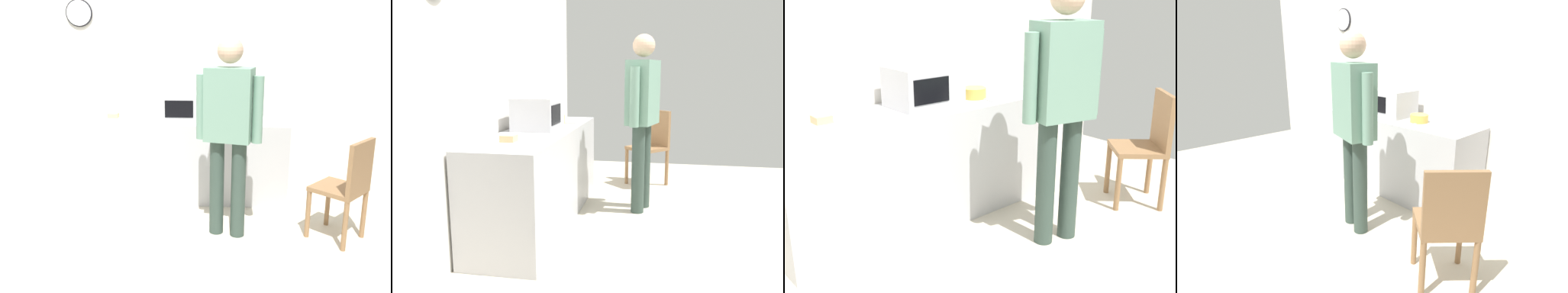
# 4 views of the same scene
# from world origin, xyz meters

# --- Properties ---
(ground_plane) EXTENTS (6.00, 6.00, 0.00)m
(ground_plane) POSITION_xyz_m (0.00, 0.00, 0.00)
(ground_plane) COLOR beige
(back_wall) EXTENTS (5.40, 0.13, 2.60)m
(back_wall) POSITION_xyz_m (-0.00, 1.60, 1.30)
(back_wall) COLOR silver
(back_wall) RESTS_ON ground_plane
(kitchen_counter) EXTENTS (2.29, 0.62, 0.88)m
(kitchen_counter) POSITION_xyz_m (0.25, 1.22, 0.44)
(kitchen_counter) COLOR #B7B7BC
(kitchen_counter) RESTS_ON ground_plane
(microwave) EXTENTS (0.50, 0.39, 0.30)m
(microwave) POSITION_xyz_m (0.30, 1.25, 1.03)
(microwave) COLOR silver
(microwave) RESTS_ON kitchen_counter
(sandwich_plate) EXTENTS (0.23, 0.23, 0.07)m
(sandwich_plate) POSITION_xyz_m (-0.50, 1.23, 0.91)
(sandwich_plate) COLOR white
(sandwich_plate) RESTS_ON kitchen_counter
(salad_bowl) EXTENTS (0.19, 0.19, 0.08)m
(salad_bowl) POSITION_xyz_m (0.76, 1.21, 0.93)
(salad_bowl) COLOR gold
(salad_bowl) RESTS_ON kitchen_counter
(fork_utensil) EXTENTS (0.08, 0.17, 0.01)m
(fork_utensil) POSITION_xyz_m (-0.33, 1.45, 0.89)
(fork_utensil) COLOR silver
(fork_utensil) RESTS_ON kitchen_counter
(spoon_utensil) EXTENTS (0.04, 0.17, 0.01)m
(spoon_utensil) POSITION_xyz_m (0.78, 1.05, 0.89)
(spoon_utensil) COLOR silver
(spoon_utensil) RESTS_ON kitchen_counter
(person_standing) EXTENTS (0.57, 0.33, 1.78)m
(person_standing) POSITION_xyz_m (0.75, 0.30, 1.05)
(person_standing) COLOR #30423A
(person_standing) RESTS_ON ground_plane
(wooden_chair) EXTENTS (0.57, 0.57, 0.94)m
(wooden_chair) POSITION_xyz_m (1.79, 0.24, 0.52)
(wooden_chair) COLOR olive
(wooden_chair) RESTS_ON ground_plane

